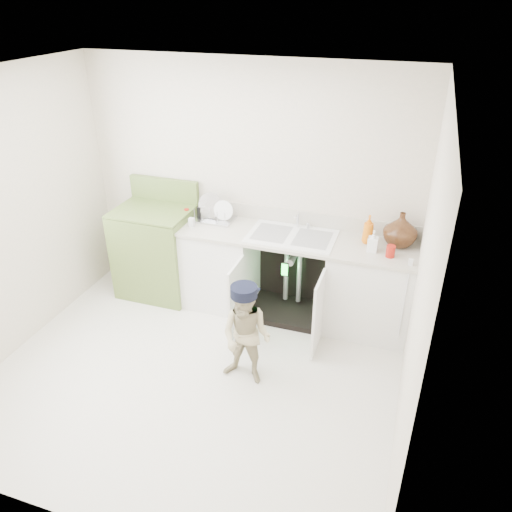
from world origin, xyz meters
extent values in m
plane|color=beige|center=(0.00, 0.00, 0.00)|extent=(3.50, 3.50, 0.00)
cube|color=beige|center=(0.00, 1.50, 1.25)|extent=(3.50, 2.50, 0.02)
cube|color=beige|center=(0.00, -1.50, 1.25)|extent=(3.50, 2.50, 0.02)
cube|color=beige|center=(-1.75, 0.00, 1.25)|extent=(2.50, 3.00, 0.02)
cube|color=beige|center=(1.75, 0.00, 1.25)|extent=(2.50, 3.00, 0.02)
plane|color=white|center=(0.00, 0.00, 2.50)|extent=(3.50, 3.50, 0.00)
cube|color=white|center=(-0.25, 1.20, 0.43)|extent=(0.80, 0.60, 0.86)
cube|color=white|center=(1.35, 1.20, 0.43)|extent=(0.80, 0.60, 0.86)
cube|color=black|center=(0.55, 1.47, 0.43)|extent=(0.80, 0.06, 0.86)
cube|color=black|center=(0.55, 1.20, 0.03)|extent=(0.80, 0.60, 0.06)
cylinder|color=gray|center=(0.48, 1.30, 0.45)|extent=(0.05, 0.05, 0.70)
cylinder|color=gray|center=(0.62, 1.30, 0.45)|extent=(0.05, 0.05, 0.70)
cylinder|color=gray|center=(0.55, 1.25, 0.62)|extent=(0.07, 0.18, 0.07)
cube|color=white|center=(0.15, 0.70, 0.40)|extent=(0.03, 0.40, 0.76)
cube|color=white|center=(0.95, 0.70, 0.40)|extent=(0.02, 0.40, 0.76)
cube|color=beige|center=(0.55, 1.20, 0.89)|extent=(2.44, 0.64, 0.03)
cube|color=beige|center=(0.55, 1.49, 0.98)|extent=(2.44, 0.02, 0.15)
cube|color=white|center=(0.55, 1.20, 0.90)|extent=(0.85, 0.55, 0.02)
cube|color=gray|center=(0.34, 1.20, 0.91)|extent=(0.34, 0.40, 0.01)
cube|color=gray|center=(0.76, 1.20, 0.91)|extent=(0.34, 0.40, 0.01)
cylinder|color=silver|center=(0.55, 1.42, 0.99)|extent=(0.03, 0.03, 0.17)
cylinder|color=silver|center=(0.55, 1.36, 1.06)|extent=(0.02, 0.14, 0.02)
cylinder|color=silver|center=(0.66, 1.42, 0.94)|extent=(0.04, 0.04, 0.06)
cylinder|color=silver|center=(1.68, 0.89, 0.55)|extent=(0.01, 0.01, 0.70)
cube|color=silver|center=(1.68, 0.98, 0.93)|extent=(0.04, 0.02, 0.06)
cube|color=silver|center=(-0.33, 1.32, 0.91)|extent=(0.43, 0.28, 0.02)
cylinder|color=silver|center=(-0.36, 1.34, 0.99)|extent=(0.26, 0.10, 0.26)
cylinder|color=white|center=(-0.21, 1.32, 0.98)|extent=(0.21, 0.06, 0.21)
cylinder|color=silver|center=(-0.50, 1.22, 0.98)|extent=(0.01, 0.01, 0.12)
cylinder|color=silver|center=(-0.41, 1.22, 0.98)|extent=(0.01, 0.01, 0.12)
cylinder|color=silver|center=(-0.33, 1.22, 0.98)|extent=(0.01, 0.01, 0.12)
cylinder|color=silver|center=(-0.24, 1.22, 0.98)|extent=(0.01, 0.01, 0.12)
cylinder|color=silver|center=(-0.16, 1.22, 0.98)|extent=(0.01, 0.01, 0.12)
imported|color=#411E12|center=(1.55, 1.34, 1.06)|extent=(0.32, 0.32, 0.33)
imported|color=orange|center=(1.26, 1.30, 1.04)|extent=(0.11, 0.11, 0.28)
imported|color=white|center=(1.33, 1.14, 1.00)|extent=(0.09, 0.09, 0.20)
cylinder|color=#A3170D|center=(1.50, 1.08, 0.96)|extent=(0.08, 0.08, 0.11)
cylinder|color=#A4150E|center=(-0.61, 1.28, 0.95)|extent=(0.05, 0.05, 0.10)
cylinder|color=tan|center=(-0.61, 1.20, 0.94)|extent=(0.06, 0.06, 0.08)
cylinder|color=black|center=(-0.49, 1.32, 0.96)|extent=(0.04, 0.04, 0.12)
cube|color=silver|center=(-0.47, 1.10, 0.95)|extent=(0.05, 0.05, 0.09)
cube|color=olive|center=(-0.96, 1.18, 0.48)|extent=(0.80, 0.65, 0.96)
cube|color=olive|center=(-0.96, 1.18, 0.98)|extent=(0.80, 0.65, 0.02)
cube|color=olive|center=(-0.96, 1.46, 1.11)|extent=(0.80, 0.06, 0.25)
cylinder|color=black|center=(-1.15, 1.02, 0.97)|extent=(0.18, 0.18, 0.02)
cylinder|color=silver|center=(-1.15, 1.02, 0.98)|extent=(0.21, 0.21, 0.01)
cylinder|color=black|center=(-1.15, 1.33, 0.97)|extent=(0.18, 0.18, 0.02)
cylinder|color=silver|center=(-1.15, 1.33, 0.98)|extent=(0.21, 0.21, 0.01)
cylinder|color=black|center=(-0.76, 1.02, 0.97)|extent=(0.18, 0.18, 0.02)
cylinder|color=silver|center=(-0.76, 1.02, 0.98)|extent=(0.21, 0.21, 0.01)
cylinder|color=black|center=(-0.76, 1.33, 0.97)|extent=(0.18, 0.18, 0.02)
cylinder|color=silver|center=(-0.76, 1.33, 0.98)|extent=(0.21, 0.21, 0.01)
imported|color=tan|center=(0.46, 0.11, 0.46)|extent=(0.47, 0.38, 0.92)
cylinder|color=black|center=(0.46, 0.11, 0.89)|extent=(0.24, 0.24, 0.09)
cube|color=black|center=(0.47, 0.21, 0.86)|extent=(0.18, 0.10, 0.01)
cube|color=black|center=(0.58, 0.86, 0.72)|extent=(0.07, 0.01, 0.14)
cube|color=#26F23F|center=(0.58, 0.85, 0.72)|extent=(0.06, 0.00, 0.12)
camera|label=1|loc=(1.61, -3.05, 3.04)|focal=35.00mm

